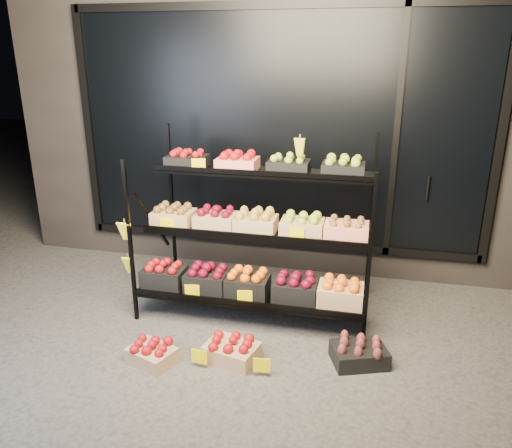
# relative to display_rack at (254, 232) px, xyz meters

# --- Properties ---
(ground) EXTENTS (24.00, 24.00, 0.00)m
(ground) POSITION_rel_display_rack_xyz_m (0.01, -0.60, -0.79)
(ground) COLOR #514F4C
(ground) RESTS_ON ground
(building) EXTENTS (6.00, 2.08, 3.50)m
(building) POSITION_rel_display_rack_xyz_m (0.01, 1.99, 0.96)
(building) COLOR #2D2826
(building) RESTS_ON ground
(display_rack) EXTENTS (2.18, 1.02, 1.74)m
(display_rack) POSITION_rel_display_rack_xyz_m (0.00, 0.00, 0.00)
(display_rack) COLOR black
(display_rack) RESTS_ON ground
(tag_floor_a) EXTENTS (0.13, 0.01, 0.12)m
(tag_floor_a) POSITION_rel_display_rack_xyz_m (-0.20, -1.00, -0.73)
(tag_floor_a) COLOR #F2DA00
(tag_floor_a) RESTS_ON ground
(tag_floor_b) EXTENTS (0.13, 0.01, 0.12)m
(tag_floor_b) POSITION_rel_display_rack_xyz_m (0.30, -1.00, -0.73)
(tag_floor_b) COLOR #F2DA00
(tag_floor_b) RESTS_ON ground
(floor_crate_left) EXTENTS (0.42, 0.37, 0.19)m
(floor_crate_left) POSITION_rel_display_rack_xyz_m (-0.60, -1.01, -0.70)
(floor_crate_left) COLOR tan
(floor_crate_left) RESTS_ON ground
(floor_crate_midright) EXTENTS (0.46, 0.39, 0.20)m
(floor_crate_midright) POSITION_rel_display_rack_xyz_m (0.01, -0.84, -0.69)
(floor_crate_midright) COLOR tan
(floor_crate_midright) RESTS_ON ground
(floor_crate_right) EXTENTS (0.49, 0.43, 0.21)m
(floor_crate_right) POSITION_rel_display_rack_xyz_m (1.01, -0.65, -0.69)
(floor_crate_right) COLOR black
(floor_crate_right) RESTS_ON ground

